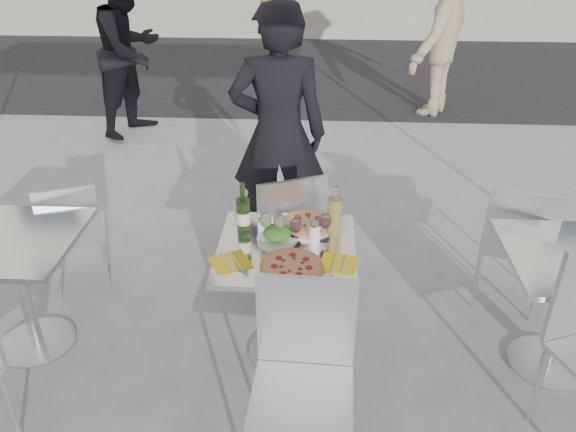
# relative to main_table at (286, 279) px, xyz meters

# --- Properties ---
(ground) EXTENTS (80.00, 80.00, 0.00)m
(ground) POSITION_rel_main_table_xyz_m (0.00, 0.00, -0.54)
(ground) COLOR slate
(street_asphalt) EXTENTS (24.00, 5.00, 0.00)m
(street_asphalt) POSITION_rel_main_table_xyz_m (0.00, 6.50, -0.54)
(street_asphalt) COLOR black
(street_asphalt) RESTS_ON ground
(main_table) EXTENTS (0.72, 0.72, 0.75)m
(main_table) POSITION_rel_main_table_xyz_m (0.00, 0.00, 0.00)
(main_table) COLOR #B7BABF
(main_table) RESTS_ON ground
(side_table_left) EXTENTS (0.72, 0.72, 0.75)m
(side_table_left) POSITION_rel_main_table_xyz_m (-1.50, 0.00, 0.00)
(side_table_left) COLOR #B7BABF
(side_table_left) RESTS_ON ground
(side_table_right) EXTENTS (0.72, 0.72, 0.75)m
(side_table_right) POSITION_rel_main_table_xyz_m (1.50, 0.00, 0.00)
(side_table_right) COLOR #B7BABF
(side_table_right) RESTS_ON ground
(chair_far) EXTENTS (0.56, 0.56, 0.94)m
(chair_far) POSITION_rel_main_table_xyz_m (-0.03, 0.52, 0.01)
(chair_far) COLOR silver
(chair_far) RESTS_ON ground
(chair_near) EXTENTS (0.46, 0.47, 0.96)m
(chair_near) POSITION_rel_main_table_xyz_m (0.11, -0.68, 0.03)
(chair_near) COLOR silver
(chair_near) RESTS_ON ground
(side_chair_lfar) EXTENTS (0.48, 0.49, 0.82)m
(side_chair_lfar) POSITION_rel_main_table_xyz_m (-1.41, 0.55, -0.05)
(side_chair_lfar) COLOR silver
(side_chair_lfar) RESTS_ON ground
(side_chair_rfar) EXTENTS (0.51, 0.52, 0.89)m
(side_chair_rfar) POSITION_rel_main_table_xyz_m (1.38, 0.52, -0.01)
(side_chair_rfar) COLOR silver
(side_chair_rfar) RESTS_ON ground
(woman_diner) EXTENTS (0.69, 0.47, 1.83)m
(woman_diner) POSITION_rel_main_table_xyz_m (-0.12, 1.15, 0.38)
(woman_diner) COLOR black
(woman_diner) RESTS_ON ground
(pedestrian_a) EXTENTS (0.99, 1.09, 1.83)m
(pedestrian_a) POSITION_rel_main_table_xyz_m (-1.90, 3.54, 0.38)
(pedestrian_a) COLOR black
(pedestrian_a) RESTS_ON ground
(pedestrian_b) EXTENTS (1.25, 1.44, 1.93)m
(pedestrian_b) POSITION_rel_main_table_xyz_m (1.52, 4.39, 0.42)
(pedestrian_b) COLOR #9B8764
(pedestrian_b) RESTS_ON ground
(pizza_near) EXTENTS (0.32, 0.32, 0.02)m
(pizza_near) POSITION_rel_main_table_xyz_m (0.04, -0.20, 0.22)
(pizza_near) COLOR tan
(pizza_near) RESTS_ON main_table
(pizza_far) EXTENTS (0.32, 0.32, 0.03)m
(pizza_far) POSITION_rel_main_table_xyz_m (0.10, 0.21, 0.23)
(pizza_far) COLOR white
(pizza_far) RESTS_ON main_table
(salad_plate) EXTENTS (0.22, 0.22, 0.09)m
(salad_plate) POSITION_rel_main_table_xyz_m (-0.05, 0.06, 0.25)
(salad_plate) COLOR white
(salad_plate) RESTS_ON main_table
(wine_bottle) EXTENTS (0.07, 0.08, 0.29)m
(wine_bottle) POSITION_rel_main_table_xyz_m (-0.24, 0.14, 0.32)
(wine_bottle) COLOR #375921
(wine_bottle) RESTS_ON main_table
(carafe) EXTENTS (0.08, 0.08, 0.29)m
(carafe) POSITION_rel_main_table_xyz_m (0.25, 0.14, 0.33)
(carafe) COLOR #CEB358
(carafe) RESTS_ON main_table
(sugar_shaker) EXTENTS (0.06, 0.06, 0.11)m
(sugar_shaker) POSITION_rel_main_table_xyz_m (0.14, 0.08, 0.26)
(sugar_shaker) COLOR white
(sugar_shaker) RESTS_ON main_table
(wineglass_white_a) EXTENTS (0.07, 0.07, 0.16)m
(wineglass_white_a) POSITION_rel_main_table_xyz_m (-0.11, 0.07, 0.32)
(wineglass_white_a) COLOR white
(wineglass_white_a) RESTS_ON main_table
(wineglass_white_b) EXTENTS (0.07, 0.07, 0.16)m
(wineglass_white_b) POSITION_rel_main_table_xyz_m (-0.04, 0.07, 0.32)
(wineglass_white_b) COLOR white
(wineglass_white_b) RESTS_ON main_table
(wineglass_red_a) EXTENTS (0.07, 0.07, 0.16)m
(wineglass_red_a) POSITION_rel_main_table_xyz_m (0.05, 0.03, 0.32)
(wineglass_red_a) COLOR white
(wineglass_red_a) RESTS_ON main_table
(wineglass_red_b) EXTENTS (0.07, 0.07, 0.16)m
(wineglass_red_b) POSITION_rel_main_table_xyz_m (0.20, 0.08, 0.32)
(wineglass_red_b) COLOR white
(wineglass_red_b) RESTS_ON main_table
(napkin_left) EXTENTS (0.24, 0.24, 0.01)m
(napkin_left) POSITION_rel_main_table_xyz_m (-0.27, -0.16, 0.21)
(napkin_left) COLOR gold
(napkin_left) RESTS_ON main_table
(napkin_right) EXTENTS (0.21, 0.21, 0.01)m
(napkin_right) POSITION_rel_main_table_xyz_m (0.27, -0.14, 0.21)
(napkin_right) COLOR gold
(napkin_right) RESTS_ON main_table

